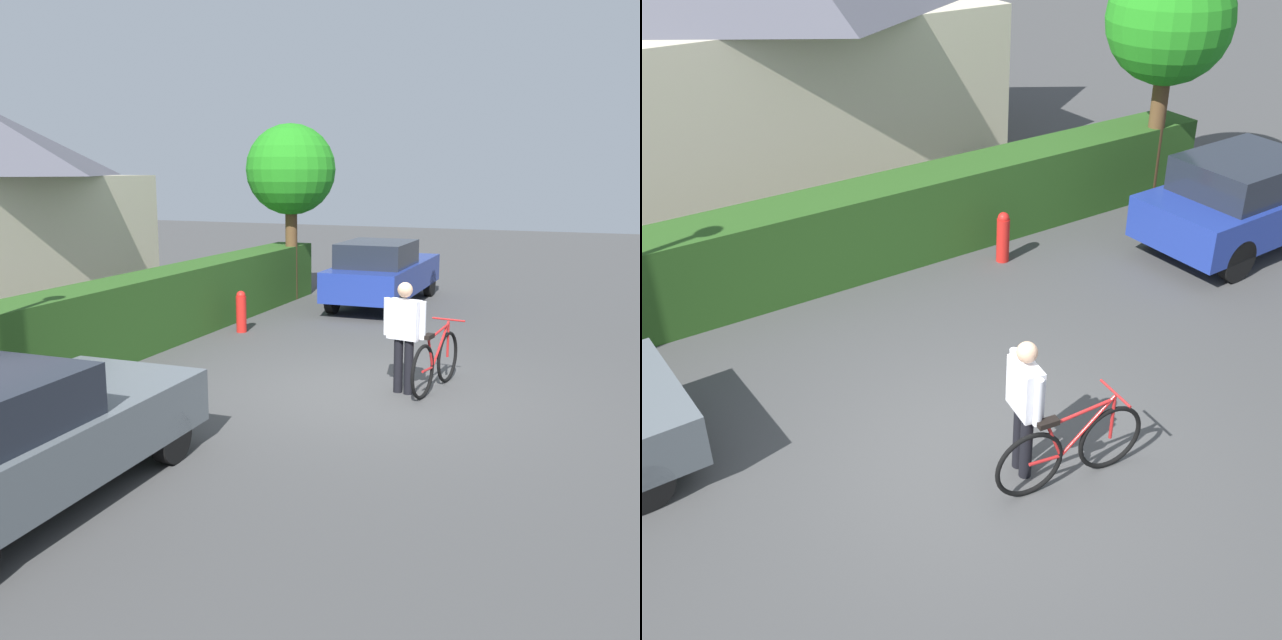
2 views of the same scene
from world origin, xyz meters
The scene contains 8 objects.
ground_plane centered at (0.00, 0.00, 0.00)m, with size 60.00×60.00×0.00m, color #434343.
hedge_row centered at (0.00, 4.52, 0.65)m, with size 14.96×0.90×1.29m, color #2A531C.
parked_car_near centered at (-4.84, 1.92, 0.70)m, with size 4.18×1.86×1.36m.
parked_car_far centered at (6.62, 1.92, 0.78)m, with size 4.46×1.78×1.52m.
bicycle centered at (0.42, -0.82, 0.41)m, with size 1.71×0.50×0.96m.
person_rider centered at (0.11, -0.44, 0.92)m, with size 0.29×0.63×1.58m.
tree_kerbside centered at (6.58, 4.21, 3.06)m, with size 2.13×2.13×4.17m.
fire_hydrant centered at (2.80, 3.57, 0.41)m, with size 0.20×0.20×0.81m.
Camera 1 is at (-9.61, -3.14, 3.08)m, focal length 41.48 mm.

